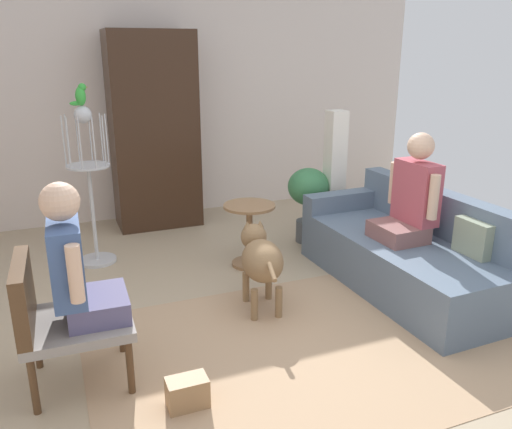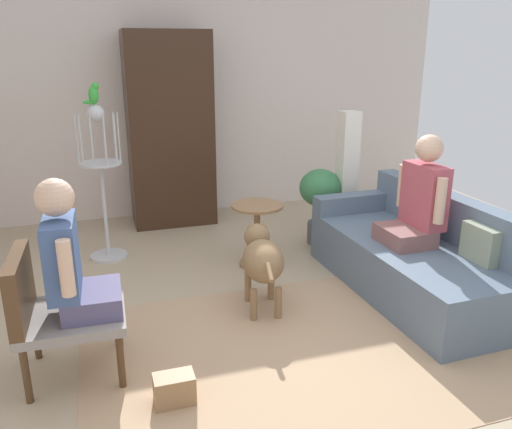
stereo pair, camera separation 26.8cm
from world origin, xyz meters
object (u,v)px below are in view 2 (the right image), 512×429
(person_on_armchair, at_px, (70,260))
(armchair, at_px, (51,307))
(bird_cage_stand, at_px, (102,182))
(handbag, at_px, (174,389))
(dog, at_px, (262,258))
(parrot, at_px, (94,94))
(armoire_cabinet, at_px, (170,130))
(round_end_table, at_px, (257,229))
(potted_plant, at_px, (320,195))
(couch, at_px, (414,258))
(person_on_couch, at_px, (419,201))
(column_lamp, at_px, (347,180))

(person_on_armchair, bearing_deg, armchair, 178.31)
(armchair, height_order, bird_cage_stand, bird_cage_stand)
(handbag, bearing_deg, dog, 48.80)
(armchair, distance_m, parrot, 2.25)
(dog, bearing_deg, armoire_cabinet, 97.73)
(round_end_table, xyz_separation_m, potted_plant, (0.80, 0.36, 0.17))
(dog, relative_size, bird_cage_stand, 0.53)
(bird_cage_stand, bearing_deg, armoire_cabinet, 49.68)
(person_on_armchair, height_order, round_end_table, person_on_armchair)
(armchair, xyz_separation_m, dog, (1.52, 0.48, -0.07))
(couch, relative_size, round_end_table, 3.38)
(couch, height_order, person_on_armchair, person_on_armchair)
(bird_cage_stand, xyz_separation_m, potted_plant, (2.15, -0.26, -0.25))
(parrot, distance_m, handbag, 2.86)
(bird_cage_stand, height_order, armoire_cabinet, armoire_cabinet)
(person_on_armchair, height_order, armoire_cabinet, armoire_cabinet)
(dog, bearing_deg, person_on_couch, -5.16)
(couch, relative_size, parrot, 10.47)
(round_end_table, height_order, bird_cage_stand, bird_cage_stand)
(armchair, xyz_separation_m, bird_cage_stand, (0.39, 1.92, 0.29))
(round_end_table, distance_m, armoire_cabinet, 1.81)
(person_on_armchair, bearing_deg, potted_plant, 34.79)
(armchair, distance_m, person_on_couch, 2.86)
(couch, bearing_deg, column_lamp, 92.19)
(person_on_couch, xyz_separation_m, round_end_table, (-1.08, 0.93, -0.44))
(couch, relative_size, column_lamp, 1.47)
(potted_plant, height_order, column_lamp, column_lamp)
(person_on_couch, bearing_deg, potted_plant, 102.19)
(armchair, xyz_separation_m, column_lamp, (2.80, 1.59, 0.20))
(couch, xyz_separation_m, armoire_cabinet, (-1.66, 2.48, 0.80))
(armchair, distance_m, bird_cage_stand, 1.98)
(column_lamp, bearing_deg, handbag, -135.76)
(round_end_table, xyz_separation_m, parrot, (-1.35, 0.62, 1.23))
(round_end_table, relative_size, handbag, 2.55)
(dog, height_order, bird_cage_stand, bird_cage_stand)
(person_on_couch, bearing_deg, round_end_table, 139.28)
(dog, relative_size, potted_plant, 0.98)
(person_on_armchair, relative_size, handbag, 3.62)
(person_on_couch, relative_size, person_on_armchair, 1.05)
(potted_plant, bearing_deg, armoire_cabinet, 138.26)
(handbag, bearing_deg, person_on_armchair, 136.28)
(person_on_armchair, bearing_deg, dog, 19.56)
(round_end_table, distance_m, dog, 0.85)
(armchair, relative_size, handbag, 3.53)
(round_end_table, height_order, dog, dog)
(person_on_armchair, distance_m, dog, 1.50)
(couch, height_order, column_lamp, column_lamp)
(person_on_armchair, bearing_deg, bird_cage_stand, 82.69)
(couch, xyz_separation_m, bird_cage_stand, (-2.46, 1.53, 0.48))
(potted_plant, bearing_deg, column_lamp, -14.88)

